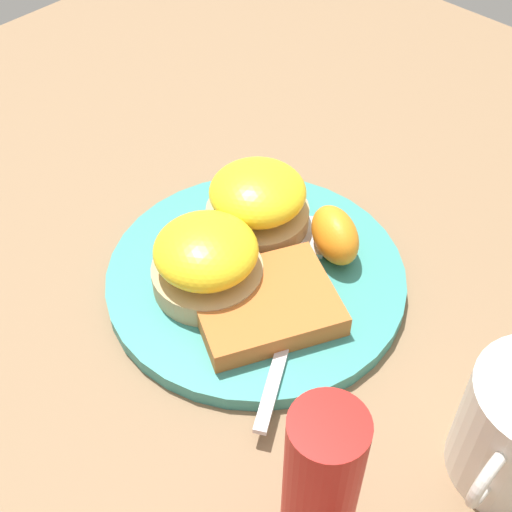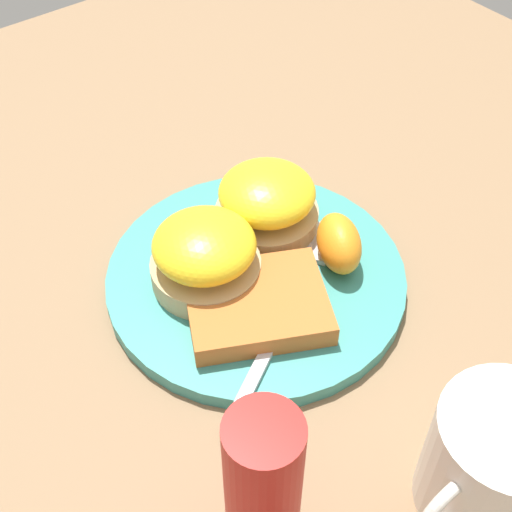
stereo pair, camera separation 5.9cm
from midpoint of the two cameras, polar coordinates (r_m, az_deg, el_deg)
The scene contains 8 objects.
ground_plane at distance 0.62m, azimuth -2.74°, elevation -2.32°, with size 1.10×1.10×0.00m, color #846647.
plate at distance 0.61m, azimuth -2.77°, elevation -1.89°, with size 0.26×0.26×0.01m, color teal.
sandwich_benedict_left at distance 0.63m, azimuth -2.58°, elevation 4.19°, with size 0.09×0.09×0.06m.
sandwich_benedict_right at distance 0.58m, azimuth -6.90°, elevation -0.51°, with size 0.09×0.09×0.06m.
hashbrown_patty at distance 0.57m, azimuth -2.27°, elevation -4.00°, with size 0.11×0.09×0.02m, color #B9652C.
orange_wedge at distance 0.61m, azimuth 3.57°, elevation 1.55°, with size 0.06×0.04×0.04m, color orange.
fork at distance 0.58m, azimuth 0.40°, elevation -3.51°, with size 0.20×0.13×0.00m.
condiment_bottle at distance 0.43m, azimuth 1.02°, elevation -18.57°, with size 0.04×0.04×0.15m, color #B21914.
Camera 1 is at (0.30, 0.28, 0.46)m, focal length 50.00 mm.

